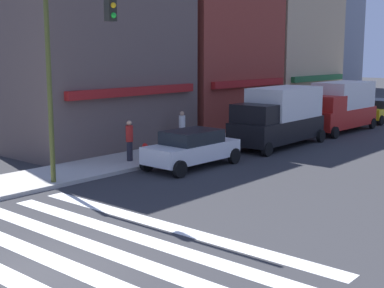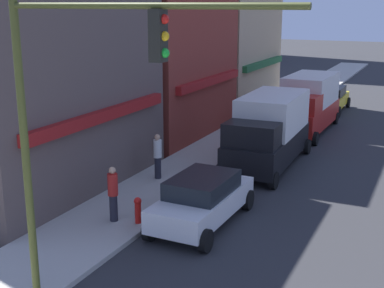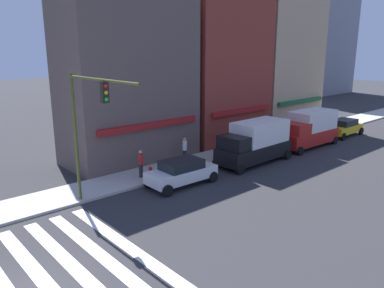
# 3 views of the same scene
# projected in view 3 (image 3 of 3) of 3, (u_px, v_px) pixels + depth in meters

# --- Properties ---
(storefront_row) EXTENTS (27.53, 5.30, 14.47)m
(storefront_row) POSITION_uv_depth(u_px,v_px,m) (220.00, 63.00, 32.69)
(storefront_row) COLOR brown
(storefront_row) RESTS_ON ground_plane
(traffic_signal) EXTENTS (0.32, 6.20, 6.95)m
(traffic_signal) POSITION_uv_depth(u_px,v_px,m) (87.00, 118.00, 18.19)
(traffic_signal) COLOR #474C1E
(traffic_signal) RESTS_ON ground_plane
(sedan_white) EXTENTS (4.44, 2.02, 1.59)m
(sedan_white) POSITION_uv_depth(u_px,v_px,m) (182.00, 172.00, 22.69)
(sedan_white) COLOR white
(sedan_white) RESTS_ON ground_plane
(box_truck_black) EXTENTS (6.25, 2.42, 3.04)m
(box_truck_black) POSITION_uv_depth(u_px,v_px,m) (255.00, 142.00, 26.97)
(box_truck_black) COLOR black
(box_truck_black) RESTS_ON ground_plane
(box_truck_red) EXTENTS (6.25, 2.42, 3.04)m
(box_truck_red) POSITION_uv_depth(u_px,v_px,m) (308.00, 128.00, 31.52)
(box_truck_red) COLOR #B21E19
(box_truck_red) RESTS_ON ground_plane
(sedan_yellow) EXTENTS (4.42, 2.02, 1.59)m
(sedan_yellow) POSITION_uv_depth(u_px,v_px,m) (344.00, 127.00, 35.77)
(sedan_yellow) COLOR yellow
(sedan_yellow) RESTS_ON ground_plane
(pedestrian_red_jacket) EXTENTS (0.32, 0.32, 1.77)m
(pedestrian_red_jacket) POSITION_uv_depth(u_px,v_px,m) (141.00, 163.00, 23.61)
(pedestrian_red_jacket) COLOR #23232D
(pedestrian_red_jacket) RESTS_ON sidewalk_left
(pedestrian_white_shirt) EXTENTS (0.32, 0.32, 1.77)m
(pedestrian_white_shirt) POSITION_uv_depth(u_px,v_px,m) (185.00, 149.00, 26.94)
(pedestrian_white_shirt) COLOR #23232D
(pedestrian_white_shirt) RESTS_ON sidewalk_left
(fire_hydrant) EXTENTS (0.24, 0.24, 0.84)m
(fire_hydrant) POSITION_uv_depth(u_px,v_px,m) (150.00, 173.00, 23.26)
(fire_hydrant) COLOR red
(fire_hydrant) RESTS_ON sidewalk_left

